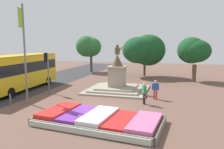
% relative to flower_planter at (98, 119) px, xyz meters
% --- Properties ---
extents(ground_plane, '(76.87, 76.87, 0.00)m').
position_rel_flower_planter_xyz_m(ground_plane, '(-0.98, 2.41, -0.26)').
color(ground_plane, brown).
extents(flower_planter, '(7.46, 4.29, 0.60)m').
position_rel_flower_planter_xyz_m(flower_planter, '(0.00, 0.00, 0.00)').
color(flower_planter, '#38281C').
rests_on(flower_planter, ground_plane).
extents(statue_monument, '(5.76, 5.76, 4.48)m').
position_rel_flower_planter_xyz_m(statue_monument, '(-1.12, 8.99, 0.56)').
color(statue_monument, gray).
rests_on(statue_monument, ground_plane).
extents(traffic_light_mid_block, '(0.41, 0.29, 3.72)m').
position_rel_flower_planter_xyz_m(traffic_light_mid_block, '(-7.09, 6.30, 2.30)').
color(traffic_light_mid_block, slate).
rests_on(traffic_light_mid_block, ground_plane).
extents(banner_pole, '(0.14, 0.64, 7.42)m').
position_rel_flower_planter_xyz_m(banner_pole, '(-6.62, 2.60, 3.66)').
color(banner_pole, slate).
rests_on(banner_pole, ground_plane).
extents(city_bus, '(2.89, 10.48, 3.47)m').
position_rel_flower_planter_xyz_m(city_bus, '(-10.29, 6.46, 1.73)').
color(city_bus, gold).
rests_on(city_bus, ground_plane).
extents(pedestrian_with_handbag, '(0.45, 0.67, 1.69)m').
position_rel_flower_planter_xyz_m(pedestrian_with_handbag, '(2.06, 4.78, 0.69)').
color(pedestrian_with_handbag, black).
rests_on(pedestrian_with_handbag, ground_plane).
extents(pedestrian_near_planter, '(0.56, 0.27, 1.59)m').
position_rel_flower_planter_xyz_m(pedestrian_near_planter, '(2.75, 6.56, 0.65)').
color(pedestrian_near_planter, red).
rests_on(pedestrian_near_planter, ground_plane).
extents(kerb_bollard_mid_a, '(0.12, 0.12, 0.89)m').
position_rel_flower_planter_xyz_m(kerb_bollard_mid_a, '(-7.47, 1.79, 0.20)').
color(kerb_bollard_mid_a, slate).
rests_on(kerb_bollard_mid_a, ground_plane).
extents(park_tree_behind_statue, '(3.92, 4.11, 5.83)m').
position_rel_flower_planter_xyz_m(park_tree_behind_statue, '(-9.02, 21.75, 3.84)').
color(park_tree_behind_statue, brown).
rests_on(park_tree_behind_statue, ground_plane).
extents(park_tree_far_right, '(3.93, 3.80, 5.36)m').
position_rel_flower_planter_xyz_m(park_tree_far_right, '(6.39, 16.81, 3.44)').
color(park_tree_far_right, brown).
rests_on(park_tree_far_right, ground_plane).
extents(park_tree_street_side, '(5.76, 5.26, 5.82)m').
position_rel_flower_planter_xyz_m(park_tree_street_side, '(0.15, 18.92, 3.41)').
color(park_tree_street_side, brown).
rests_on(park_tree_street_side, ground_plane).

